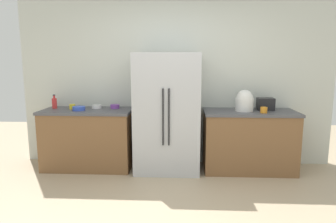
{
  "coord_description": "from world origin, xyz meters",
  "views": [
    {
      "loc": [
        0.13,
        -2.86,
        1.62
      ],
      "look_at": [
        -0.04,
        0.46,
        1.06
      ],
      "focal_mm": 32.19,
      "sensor_mm": 36.0,
      "label": 1
    }
  ],
  "objects": [
    {
      "name": "ground_plane",
      "position": [
        0.0,
        0.0,
        0.0
      ],
      "size": [
        9.73,
        9.73,
        0.0
      ],
      "primitive_type": "plane",
      "color": "tan"
    },
    {
      "name": "kitchen_back_panel",
      "position": [
        0.0,
        1.9,
        1.35
      ],
      "size": [
        4.87,
        0.1,
        2.7
      ],
      "primitive_type": "cube",
      "color": "silver",
      "rests_on": "ground_plane"
    },
    {
      "name": "counter_left",
      "position": [
        -1.32,
        1.53,
        0.45
      ],
      "size": [
        1.34,
        0.65,
        0.9
      ],
      "color": "brown",
      "rests_on": "ground_plane"
    },
    {
      "name": "counter_right",
      "position": [
        1.1,
        1.53,
        0.45
      ],
      "size": [
        1.34,
        0.65,
        0.9
      ],
      "color": "brown",
      "rests_on": "ground_plane"
    },
    {
      "name": "refrigerator",
      "position": [
        -0.11,
        1.49,
        0.87
      ],
      "size": [
        0.94,
        0.7,
        1.74
      ],
      "color": "#B7BABF",
      "rests_on": "ground_plane"
    },
    {
      "name": "toaster",
      "position": [
        1.35,
        1.63,
        0.99
      ],
      "size": [
        0.24,
        0.18,
        0.18
      ],
      "primitive_type": "cube",
      "color": "black",
      "rests_on": "counter_right"
    },
    {
      "name": "rice_cooker",
      "position": [
        1.02,
        1.54,
        1.04
      ],
      "size": [
        0.26,
        0.26,
        0.31
      ],
      "color": "white",
      "rests_on": "counter_right"
    },
    {
      "name": "bottle_a",
      "position": [
        -1.85,
        1.62,
        0.99
      ],
      "size": [
        0.07,
        0.07,
        0.21
      ],
      "color": "red",
      "rests_on": "counter_left"
    },
    {
      "name": "cup_a",
      "position": [
        1.26,
        1.37,
        0.94
      ],
      "size": [
        0.09,
        0.09,
        0.08
      ],
      "primitive_type": "cylinder",
      "color": "orange",
      "rests_on": "counter_right"
    },
    {
      "name": "cup_b",
      "position": [
        -1.55,
        1.56,
        0.94
      ],
      "size": [
        0.09,
        0.09,
        0.08
      ],
      "primitive_type": "cylinder",
      "color": "yellow",
      "rests_on": "counter_left"
    },
    {
      "name": "bowl_a",
      "position": [
        -1.41,
        1.46,
        0.93
      ],
      "size": [
        0.18,
        0.18,
        0.06
      ],
      "primitive_type": "cylinder",
      "color": "blue",
      "rests_on": "counter_left"
    },
    {
      "name": "bowl_b",
      "position": [
        -0.93,
        1.68,
        0.93
      ],
      "size": [
        0.14,
        0.14,
        0.06
      ],
      "primitive_type": "cylinder",
      "color": "purple",
      "rests_on": "counter_left"
    },
    {
      "name": "bowl_c",
      "position": [
        -1.2,
        1.66,
        0.93
      ],
      "size": [
        0.14,
        0.14,
        0.05
      ],
      "primitive_type": "cylinder",
      "color": "white",
      "rests_on": "counter_left"
    }
  ]
}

